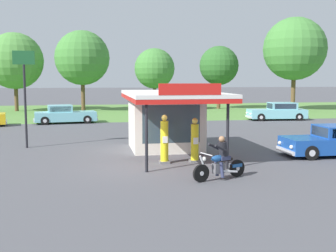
# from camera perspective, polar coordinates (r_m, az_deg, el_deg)

# --- Properties ---
(ground_plane) EXTENTS (300.00, 300.00, 0.00)m
(ground_plane) POSITION_cam_1_polar(r_m,az_deg,el_deg) (17.27, -3.57, -5.66)
(ground_plane) COLOR #4C4C51
(grass_verge_strip) EXTENTS (120.00, 24.00, 0.01)m
(grass_verge_strip) POSITION_cam_1_polar(r_m,az_deg,el_deg) (46.95, -7.88, 2.00)
(grass_verge_strip) COLOR #56843D
(grass_verge_strip) RESTS_ON ground
(service_station_kiosk) EXTENTS (4.18, 7.61, 3.45)m
(service_station_kiosk) POSITION_cam_1_polar(r_m,az_deg,el_deg) (21.09, -0.19, 1.40)
(service_station_kiosk) COLOR silver
(service_station_kiosk) RESTS_ON ground
(gas_pump_nearside) EXTENTS (0.44, 0.44, 2.10)m
(gas_pump_nearside) POSITION_cam_1_polar(r_m,az_deg,el_deg) (17.93, -0.49, -2.07)
(gas_pump_nearside) COLOR slate
(gas_pump_nearside) RESTS_ON ground
(gas_pump_offside) EXTENTS (0.44, 0.44, 1.94)m
(gas_pump_offside) POSITION_cam_1_polar(r_m,az_deg,el_deg) (18.21, 3.67, -2.20)
(gas_pump_offside) COLOR slate
(gas_pump_offside) RESTS_ON ground
(motorcycle_with_rider) EXTENTS (2.16, 0.98, 1.58)m
(motorcycle_with_rider) POSITION_cam_1_polar(r_m,az_deg,el_deg) (15.25, 7.18, -4.82)
(motorcycle_with_rider) COLOR black
(motorcycle_with_rider) RESTS_ON ground
(featured_classic_sedan) EXTENTS (5.06, 2.09, 1.44)m
(featured_classic_sedan) POSITION_cam_1_polar(r_m,az_deg,el_deg) (21.33, 21.82, -1.98)
(featured_classic_sedan) COLOR #19479E
(featured_classic_sedan) RESTS_ON ground
(parked_car_back_row_centre_right) EXTENTS (5.23, 2.56, 1.48)m
(parked_car_back_row_centre_right) POSITION_cam_1_polar(r_m,az_deg,el_deg) (35.16, -13.92, 1.47)
(parked_car_back_row_centre_right) COLOR #7AC6D1
(parked_car_back_row_centre_right) RESTS_ON ground
(parked_car_back_row_right) EXTENTS (5.29, 2.29, 1.54)m
(parked_car_back_row_right) POSITION_cam_1_polar(r_m,az_deg,el_deg) (38.02, 14.73, 1.87)
(parked_car_back_row_right) COLOR #7AC6D1
(parked_car_back_row_right) RESTS_ON ground
(tree_oak_left) EXTENTS (4.67, 4.67, 7.50)m
(tree_oak_left) POSITION_cam_1_polar(r_m,az_deg,el_deg) (50.90, 6.96, 8.15)
(tree_oak_left) COLOR brown
(tree_oak_left) RESTS_ON ground
(tree_oak_right) EXTENTS (6.05, 6.05, 8.93)m
(tree_oak_right) POSITION_cam_1_polar(r_m,az_deg,el_deg) (47.88, -11.73, 8.94)
(tree_oak_right) COLOR brown
(tree_oak_right) RESTS_ON ground
(tree_oak_far_right) EXTENTS (6.23, 6.23, 8.67)m
(tree_oak_far_right) POSITION_cam_1_polar(r_m,az_deg,el_deg) (49.63, -20.14, 8.32)
(tree_oak_far_right) COLOR brown
(tree_oak_far_right) RESTS_ON ground
(tree_oak_centre) EXTENTS (4.53, 4.53, 7.01)m
(tree_oak_centre) POSITION_cam_1_polar(r_m,az_deg,el_deg) (47.51, -1.84, 7.82)
(tree_oak_centre) COLOR brown
(tree_oak_centre) RESTS_ON ground
(tree_oak_far_left) EXTENTS (7.12, 7.12, 10.54)m
(tree_oak_far_left) POSITION_cam_1_polar(r_m,az_deg,el_deg) (50.38, 16.63, 9.84)
(tree_oak_far_left) COLOR brown
(tree_oak_far_left) RESTS_ON ground
(roadside_pole_sign) EXTENTS (1.10, 0.12, 5.05)m
(roadside_pole_sign) POSITION_cam_1_polar(r_m,az_deg,el_deg) (23.02, -18.96, 5.63)
(roadside_pole_sign) COLOR black
(roadside_pole_sign) RESTS_ON ground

